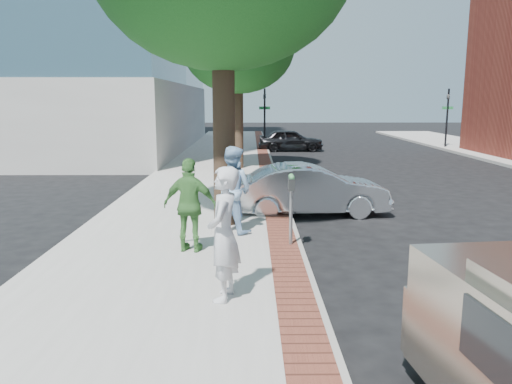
{
  "coord_description": "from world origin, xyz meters",
  "views": [
    {
      "loc": [
        0.03,
        -9.85,
        3.1
      ],
      "look_at": [
        0.14,
        0.41,
        1.2
      ],
      "focal_mm": 35.0,
      "sensor_mm": 36.0,
      "label": 1
    }
  ],
  "objects_px": {
    "person_gray": "(224,234)",
    "person_green": "(190,205)",
    "sedan_silver": "(310,190)",
    "parking_meter": "(291,195)",
    "person_officer": "(233,189)",
    "bg_car": "(291,140)"
  },
  "relations": [
    {
      "from": "person_green",
      "to": "sedan_silver",
      "type": "bearing_deg",
      "value": -114.54
    },
    {
      "from": "person_gray",
      "to": "person_green",
      "type": "distance_m",
      "value": 2.54
    },
    {
      "from": "person_gray",
      "to": "bg_car",
      "type": "distance_m",
      "value": 23.69
    },
    {
      "from": "person_gray",
      "to": "sedan_silver",
      "type": "height_order",
      "value": "person_gray"
    },
    {
      "from": "person_gray",
      "to": "person_green",
      "type": "relative_size",
      "value": 1.09
    },
    {
      "from": "person_gray",
      "to": "person_green",
      "type": "bearing_deg",
      "value": -152.9
    },
    {
      "from": "person_gray",
      "to": "person_officer",
      "type": "xyz_separation_m",
      "value": [
        -0.01,
        3.89,
        -0.03
      ]
    },
    {
      "from": "person_gray",
      "to": "person_officer",
      "type": "distance_m",
      "value": 3.89
    },
    {
      "from": "bg_car",
      "to": "parking_meter",
      "type": "bearing_deg",
      "value": 175.74
    },
    {
      "from": "person_officer",
      "to": "person_green",
      "type": "xyz_separation_m",
      "value": [
        -0.77,
        -1.47,
        -0.05
      ]
    },
    {
      "from": "person_gray",
      "to": "parking_meter",
      "type": "bearing_deg",
      "value": 165.86
    },
    {
      "from": "person_gray",
      "to": "person_officer",
      "type": "height_order",
      "value": "person_gray"
    },
    {
      "from": "person_green",
      "to": "person_gray",
      "type": "bearing_deg",
      "value": 119.66
    },
    {
      "from": "sedan_silver",
      "to": "bg_car",
      "type": "distance_m",
      "value": 17.31
    },
    {
      "from": "parking_meter",
      "to": "person_gray",
      "type": "distance_m",
      "value": 3.09
    },
    {
      "from": "parking_meter",
      "to": "bg_car",
      "type": "xyz_separation_m",
      "value": [
        1.63,
        20.68,
        -0.53
      ]
    },
    {
      "from": "parking_meter",
      "to": "person_officer",
      "type": "height_order",
      "value": "person_officer"
    },
    {
      "from": "parking_meter",
      "to": "sedan_silver",
      "type": "height_order",
      "value": "parking_meter"
    },
    {
      "from": "sedan_silver",
      "to": "parking_meter",
      "type": "bearing_deg",
      "value": 162.17
    },
    {
      "from": "parking_meter",
      "to": "person_gray",
      "type": "bearing_deg",
      "value": -113.36
    },
    {
      "from": "sedan_silver",
      "to": "person_green",
      "type": "bearing_deg",
      "value": 139.02
    },
    {
      "from": "person_gray",
      "to": "person_green",
      "type": "height_order",
      "value": "person_gray"
    }
  ]
}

